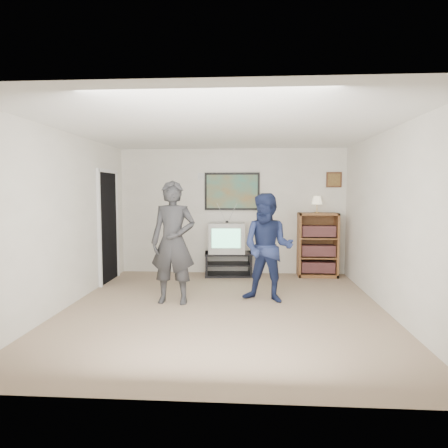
# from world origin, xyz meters

# --- Properties ---
(room_shell) EXTENTS (4.51, 5.00, 2.51)m
(room_shell) POSITION_xyz_m (0.00, 0.35, 1.25)
(room_shell) COLOR #775F4B
(room_shell) RESTS_ON ground
(media_stand) EXTENTS (0.96, 0.60, 0.46)m
(media_stand) POSITION_xyz_m (-0.06, 2.23, 0.23)
(media_stand) COLOR black
(media_stand) RESTS_ON room_shell
(crt_television) EXTENTS (0.72, 0.62, 0.59)m
(crt_television) POSITION_xyz_m (-0.09, 2.23, 0.75)
(crt_television) COLOR #A3A39E
(crt_television) RESTS_ON media_stand
(bookshelf) EXTENTS (0.75, 0.43, 1.24)m
(bookshelf) POSITION_xyz_m (1.67, 2.28, 0.62)
(bookshelf) COLOR brown
(bookshelf) RESTS_ON room_shell
(table_lamp) EXTENTS (0.20, 0.20, 0.33)m
(table_lamp) POSITION_xyz_m (1.64, 2.26, 1.40)
(table_lamp) COLOR beige
(table_lamp) RESTS_ON bookshelf
(person_tall) EXTENTS (0.69, 0.47, 1.81)m
(person_tall) POSITION_xyz_m (-0.77, 0.27, 0.91)
(person_tall) COLOR #2A2A2C
(person_tall) RESTS_ON room_shell
(person_short) EXTENTS (0.94, 0.83, 1.63)m
(person_short) POSITION_xyz_m (0.63, 0.43, 0.82)
(person_short) COLOR #1A2449
(person_short) RESTS_ON room_shell
(controller_left) EXTENTS (0.06, 0.12, 0.03)m
(controller_left) POSITION_xyz_m (-0.76, 0.43, 1.23)
(controller_left) COLOR white
(controller_left) RESTS_ON person_tall
(controller_right) EXTENTS (0.07, 0.14, 0.04)m
(controller_right) POSITION_xyz_m (0.64, 0.62, 1.07)
(controller_right) COLOR white
(controller_right) RESTS_ON person_short
(poster) EXTENTS (1.10, 0.03, 0.75)m
(poster) POSITION_xyz_m (0.00, 2.48, 1.65)
(poster) COLOR black
(poster) RESTS_ON room_shell
(air_vent) EXTENTS (0.28, 0.02, 0.14)m
(air_vent) POSITION_xyz_m (-0.55, 2.48, 1.95)
(air_vent) COLOR white
(air_vent) RESTS_ON room_shell
(small_picture) EXTENTS (0.30, 0.03, 0.30)m
(small_picture) POSITION_xyz_m (2.00, 2.48, 1.88)
(small_picture) COLOR #472C16
(small_picture) RESTS_ON room_shell
(doorway) EXTENTS (0.03, 0.85, 2.00)m
(doorway) POSITION_xyz_m (-2.23, 1.60, 1.00)
(doorway) COLOR black
(doorway) RESTS_ON room_shell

